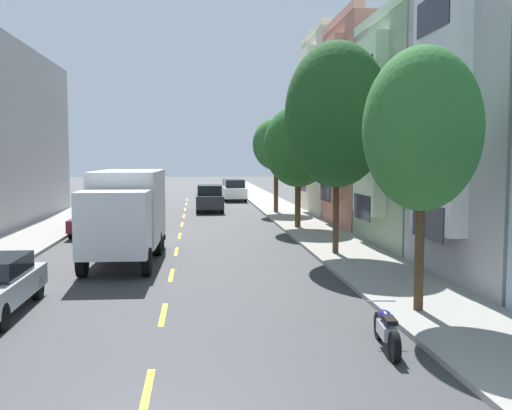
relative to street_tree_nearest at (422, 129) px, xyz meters
name	(u,v)px	position (x,y,z in m)	size (l,w,h in m)	color
ground_plane	(183,219)	(-6.40, 23.73, -4.66)	(160.00, 160.00, 0.00)	#38383A
sidewalk_left	(62,223)	(-13.50, 21.73, -4.59)	(3.20, 120.00, 0.14)	#99968E
sidewalk_right	(298,220)	(0.70, 21.73, -4.59)	(3.20, 120.00, 0.14)	#99968E
lane_centerline_dashes	(181,230)	(-6.40, 18.23, -4.65)	(0.14, 47.20, 0.01)	yellow
townhouse_fourth_terracotta	(439,127)	(8.34, 18.62, 1.02)	(12.90, 7.22, 11.76)	#B27560
townhouse_fifth_cream	(403,127)	(8.83, 26.04, 1.43)	(13.87, 7.22, 12.57)	beige
street_tree_nearest	(422,129)	(0.00, 0.00, 0.00)	(2.91, 2.91, 6.56)	#47331E
street_tree_second	(337,115)	(0.00, 8.88, 0.98)	(4.13, 4.13, 8.38)	#47331E
street_tree_third	(298,146)	(0.00, 17.75, -0.10)	(3.76, 3.76, 6.66)	#47331E
street_tree_farthest	(276,144)	(0.00, 26.63, 0.19)	(3.27, 3.27, 6.57)	#47331E
delivery_box_truck	(127,210)	(-8.19, 8.72, -2.72)	(2.56, 7.52, 3.44)	white
parked_suv_white	(234,190)	(-2.14, 38.95, -3.67)	(2.03, 4.83, 1.93)	silver
parked_pickup_red	(232,188)	(-1.94, 44.93, -3.83)	(2.14, 5.35, 1.73)	#AD1E1E
parked_hatchback_champagne	(118,205)	(-10.75, 25.70, -3.90)	(1.77, 4.01, 1.50)	tan
parked_pickup_orange	(134,194)	(-10.80, 36.57, -3.83)	(2.06, 5.32, 1.73)	orange
parked_sedan_burgundy	(94,220)	(-10.81, 16.68, -3.91)	(1.83, 4.51, 1.43)	maroon
moving_charcoal_sedan	(209,198)	(-4.60, 28.86, -3.67)	(1.95, 4.80, 1.93)	#333338
parked_motorcycle	(387,330)	(-1.65, -2.51, -4.25)	(0.62, 2.05, 0.90)	black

